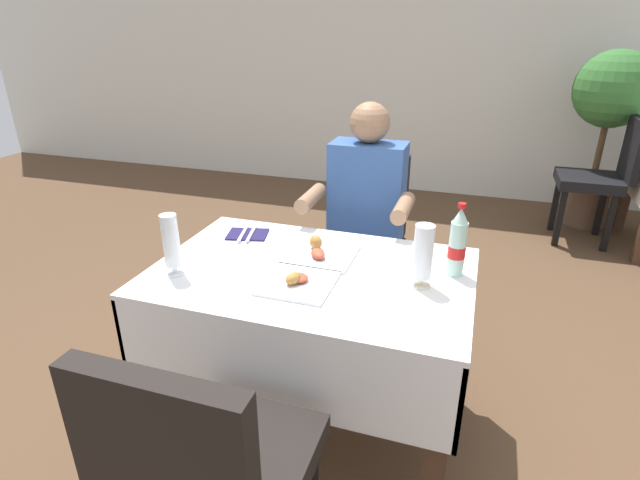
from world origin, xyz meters
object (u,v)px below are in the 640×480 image
beer_glass_left (423,256)px  cola_bottle_primary (457,244)px  plate_near_camera (297,282)px  main_dining_table (312,310)px  chair_far_diner_seat (360,237)px  seated_diner_far (364,217)px  napkin_cutlery_set (248,234)px  plate_far_diner (320,253)px  beer_glass_middle (171,245)px  chair_near_camera_side (210,472)px  background_chair_left (603,174)px  potted_plant_corner (609,109)px

beer_glass_left → cola_bottle_primary: size_ratio=0.83×
plate_near_camera → cola_bottle_primary: bearing=26.2°
main_dining_table → chair_far_diner_seat: size_ratio=1.22×
seated_diner_far → plate_near_camera: (-0.05, -0.80, 0.04)m
napkin_cutlery_set → chair_far_diner_seat: bearing=56.2°
plate_near_camera → plate_far_diner: plate_far_diner is taller
main_dining_table → beer_glass_middle: 0.58m
main_dining_table → chair_near_camera_side: chair_near_camera_side is taller
beer_glass_left → background_chair_left: 2.76m
beer_glass_left → main_dining_table: bearing=-179.8°
beer_glass_left → potted_plant_corner: size_ratio=0.16×
seated_diner_far → background_chair_left: (1.41, 1.86, -0.16)m
chair_near_camera_side → plate_far_diner: bearing=90.5°
seated_diner_far → plate_near_camera: size_ratio=5.09×
cola_bottle_primary → potted_plant_corner: bearing=71.1°
plate_far_diner → beer_glass_middle: bearing=-145.7°
seated_diner_far → napkin_cutlery_set: bearing=-132.5°
main_dining_table → potted_plant_corner: 3.30m
chair_far_diner_seat → cola_bottle_primary: 0.88m
chair_far_diner_seat → plate_near_camera: 0.93m
potted_plant_corner → beer_glass_left: bearing=-110.0°
beer_glass_left → beer_glass_middle: (-0.87, -0.19, 0.00)m
seated_diner_far → napkin_cutlery_set: 0.61m
chair_near_camera_side → seated_diner_far: (0.04, 1.46, 0.16)m
background_chair_left → potted_plant_corner: size_ratio=0.68×
seated_diner_far → background_chair_left: size_ratio=1.30×
seated_diner_far → beer_glass_middle: size_ratio=5.44×
beer_glass_middle → beer_glass_left: bearing=12.3°
plate_far_diner → potted_plant_corner: 3.18m
chair_far_diner_seat → napkin_cutlery_set: bearing=-123.8°
chair_near_camera_side → cola_bottle_primary: cola_bottle_primary is taller
seated_diner_far → beer_glass_middle: bearing=-120.3°
chair_near_camera_side → plate_near_camera: chair_near_camera_side is taller
plate_near_camera → background_chair_left: size_ratio=0.26×
background_chair_left → potted_plant_corner: potted_plant_corner is taller
napkin_cutlery_set → background_chair_left: size_ratio=0.20×
napkin_cutlery_set → background_chair_left: (1.82, 2.31, -0.19)m
main_dining_table → chair_near_camera_side: bearing=-90.0°
beer_glass_middle → background_chair_left: 3.35m
cola_bottle_primary → main_dining_table: bearing=-165.7°
seated_diner_far → cola_bottle_primary: bearing=-49.2°
main_dining_table → chair_far_diner_seat: (0.00, 0.78, -0.01)m
main_dining_table → background_chair_left: (1.45, 2.54, -0.01)m
chair_far_diner_seat → napkin_cutlery_set: chair_far_diner_seat is taller
chair_far_diner_seat → plate_far_diner: (-0.01, -0.66, 0.20)m
background_chair_left → chair_far_diner_seat: bearing=-129.5°
plate_far_diner → beer_glass_middle: 0.56m
cola_bottle_primary → background_chair_left: size_ratio=0.28×
beer_glass_left → napkin_cutlery_set: beer_glass_left is taller
seated_diner_far → plate_far_diner: bearing=-94.7°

